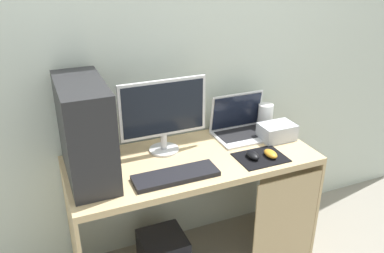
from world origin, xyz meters
TOP-DOWN VIEW (x-y plane):
  - wall_back at (0.00, 0.33)m, footprint 4.00×0.05m
  - desk at (0.02, -0.01)m, footprint 1.32×0.58m
  - pc_tower at (-0.53, 0.03)m, footprint 0.21×0.49m
  - monitor at (-0.11, 0.12)m, footprint 0.47×0.16m
  - laptop at (0.38, 0.15)m, footprint 0.34×0.24m
  - speaker at (0.56, 0.17)m, footprint 0.09×0.09m
  - projector at (0.54, 0.01)m, footprint 0.20×0.14m
  - keyboard at (-0.15, -0.16)m, footprint 0.42×0.14m
  - mousepad at (0.33, -0.15)m, footprint 0.26×0.20m
  - mouse_left at (0.29, -0.14)m, footprint 0.06×0.10m
  - mouse_right at (0.38, -0.16)m, footprint 0.06×0.10m

SIDE VIEW (x-z plane):
  - desk at x=0.02m, z-range 0.21..0.96m
  - mousepad at x=0.33m, z-range 0.75..0.75m
  - keyboard at x=-0.15m, z-range 0.75..0.77m
  - mouse_left at x=0.29m, z-range 0.75..0.79m
  - mouse_right at x=0.38m, z-range 0.75..0.79m
  - projector at x=0.54m, z-range 0.75..0.84m
  - laptop at x=0.38m, z-range 0.67..0.92m
  - speaker at x=0.56m, z-range 0.75..0.90m
  - monitor at x=-0.11m, z-range 0.77..1.17m
  - pc_tower at x=-0.53m, z-range 0.75..1.23m
  - wall_back at x=0.00m, z-range 0.00..2.60m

